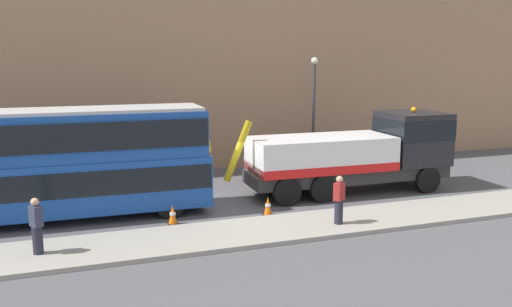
% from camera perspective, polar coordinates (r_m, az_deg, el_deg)
% --- Properties ---
extents(ground_plane, '(120.00, 120.00, 0.00)m').
position_cam_1_polar(ground_plane, '(22.42, -3.16, -5.09)').
color(ground_plane, '#4C4C51').
extents(near_kerb, '(60.00, 2.80, 0.15)m').
position_cam_1_polar(near_kerb, '(18.58, 0.55, -8.14)').
color(near_kerb, gray).
rests_on(near_kerb, ground_plane).
extents(building_facade, '(60.00, 1.50, 16.00)m').
position_cam_1_polar(building_facade, '(28.46, -7.44, 14.53)').
color(building_facade, '#9E7A5B').
rests_on(building_facade, ground_plane).
extents(recovery_tow_truck, '(10.17, 2.83, 3.67)m').
position_cam_1_polar(recovery_tow_truck, '(24.08, 10.72, 0.12)').
color(recovery_tow_truck, '#2D2D2D').
rests_on(recovery_tow_truck, ground_plane).
extents(double_decker_bus, '(11.09, 2.79, 4.06)m').
position_cam_1_polar(double_decker_bus, '(20.79, -20.32, -0.65)').
color(double_decker_bus, '#19479E').
rests_on(double_decker_bus, ground_plane).
extents(pedestrian_onlooker, '(0.42, 0.48, 1.71)m').
position_cam_1_polar(pedestrian_onlooker, '(17.34, -22.10, -7.15)').
color(pedestrian_onlooker, '#232333').
rests_on(pedestrian_onlooker, near_kerb).
extents(pedestrian_bystander, '(0.48, 0.43, 1.71)m').
position_cam_1_polar(pedestrian_bystander, '(19.08, 8.73, -4.92)').
color(pedestrian_bystander, '#232333').
rests_on(pedestrian_bystander, near_kerb).
extents(traffic_cone_near_bus, '(0.36, 0.36, 0.72)m').
position_cam_1_polar(traffic_cone_near_bus, '(19.62, -8.77, -6.44)').
color(traffic_cone_near_bus, orange).
rests_on(traffic_cone_near_bus, ground_plane).
extents(traffic_cone_midway, '(0.36, 0.36, 0.72)m').
position_cam_1_polar(traffic_cone_midway, '(20.47, 1.26, -5.61)').
color(traffic_cone_midway, orange).
rests_on(traffic_cone_midway, ground_plane).
extents(street_lamp, '(0.36, 0.36, 5.83)m').
position_cam_1_polar(street_lamp, '(28.44, 6.11, 5.29)').
color(street_lamp, '#38383D').
rests_on(street_lamp, ground_plane).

